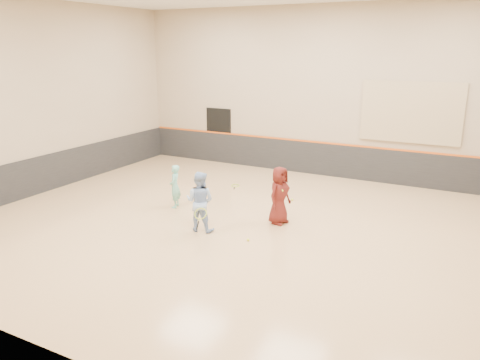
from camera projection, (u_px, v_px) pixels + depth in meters
The scene contains 14 objects.
room at pixel (254, 199), 11.92m from camera, with size 15.04×12.04×6.22m.
wainscot_back at pixel (325, 160), 17.06m from camera, with size 14.90×0.04×1.20m, color #232326.
wainscot_left at pixel (49, 172), 15.32m from camera, with size 0.04×11.90×1.20m, color #232326.
accent_stripe at pixel (326, 143), 16.88m from camera, with size 14.90×0.03×0.06m, color #D85914.
acoustic_panel at pixel (411, 112), 15.27m from camera, with size 3.20×0.08×2.00m, color tan.
doorway at pixel (219, 136), 18.94m from camera, with size 1.10×0.05×2.20m, color black.
girl at pixel (175, 186), 13.66m from camera, with size 0.46×0.30×1.27m, color #75CBBB.
instructor at pixel (200, 201), 11.87m from camera, with size 0.76×0.59×1.56m, color #98B8EB.
young_man at pixel (279, 195), 12.37m from camera, with size 0.76×0.49×1.55m, color #571814.
held_racket at pixel (201, 214), 11.52m from camera, with size 0.53×0.53×0.53m, color #ABC02A, non-canonical shape.
spare_racket at pixel (235, 185), 15.91m from camera, with size 0.63×0.63×0.06m, color #A1D02D, non-canonical shape.
ball_under_racket at pixel (248, 240), 11.39m from camera, with size 0.07×0.07×0.07m, color #E9F037.
ball_in_hand at pixel (282, 191), 12.09m from camera, with size 0.07×0.07×0.07m, color #D8E836.
ball_beside_spare at pixel (292, 200), 14.38m from camera, with size 0.07×0.07×0.07m, color #D1E635.
Camera 1 is at (4.96, -10.19, 4.56)m, focal length 35.00 mm.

